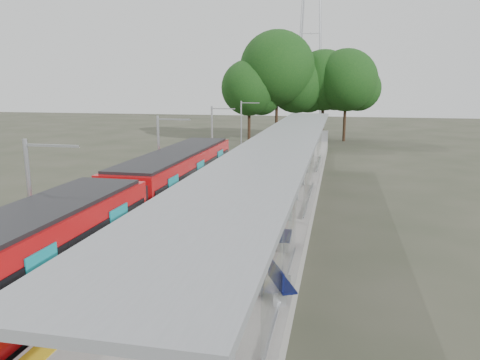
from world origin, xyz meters
name	(u,v)px	position (x,y,z in m)	size (l,w,h in m)	color
trackbed	(194,200)	(-4.50, 20.00, 0.12)	(3.00, 70.00, 0.24)	#59544C
platform	(265,198)	(0.00, 20.00, 0.50)	(6.00, 50.00, 1.00)	gray
tactile_strip	(224,188)	(-2.55, 20.00, 1.01)	(0.60, 50.00, 0.02)	gold
end_fence	(300,135)	(0.00, 44.95, 1.60)	(6.00, 0.10, 1.20)	#9EA0A5
train	(119,213)	(-4.50, 10.03, 2.05)	(2.74, 27.60, 3.62)	black
canopy	(286,146)	(1.61, 16.19, 4.20)	(3.27, 38.00, 3.66)	#9EA0A5
pylon	(311,9)	(-1.00, 73.00, 19.00)	(8.00, 4.00, 38.00)	#9EA0A5
tree_cluster	(299,78)	(-0.97, 53.02, 7.92)	(18.92, 12.20, 13.72)	#382316
catenary_masts	(160,158)	(-6.22, 19.00, 2.91)	(2.08, 48.16, 5.40)	#9EA0A5
bench_near	(279,280)	(2.61, 5.94, 1.53)	(1.04, 1.53, 1.01)	#0E1446
bench_mid	(283,233)	(2.19, 10.33, 1.55)	(0.53, 1.55, 1.05)	#0E1446
bench_far	(293,176)	(1.46, 21.91, 1.52)	(0.89, 1.50, 0.98)	#0E1446
info_pillar_far	(265,184)	(0.31, 17.71, 1.84)	(0.44, 0.44, 1.94)	beige
litter_bin	(263,202)	(0.65, 15.10, 1.51)	(0.50, 0.50, 1.02)	#9EA0A5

